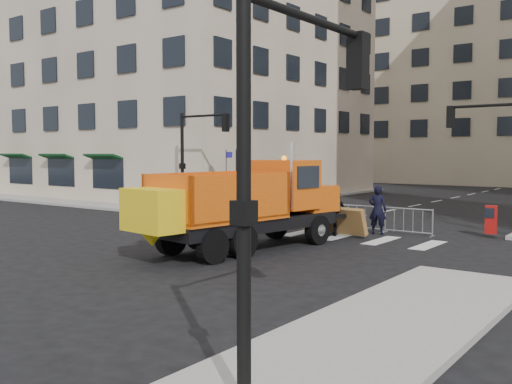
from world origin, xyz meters
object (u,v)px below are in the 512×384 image
Objects in this scene: cop_b at (312,209)px; newspaper_box at (491,220)px; plow_truck at (244,203)px; cop_a at (378,210)px; cop_c at (332,211)px; worker at (245,195)px.

newspaper_box is (6.04, 3.53, -0.33)m from cop_b.
plow_truck reaches higher than cop_b.
cop_a is 1.98m from cop_c.
cop_b reaches higher than worker.
worker reaches higher than newspaper_box.
plow_truck reaches higher than cop_a.
worker is (-7.30, 3.79, 0.09)m from cop_c.
newspaper_box is (5.94, 8.15, -0.93)m from plow_truck.
plow_truck is at bearing -74.84° from worker.
newspaper_box is (3.91, 1.93, -0.30)m from cop_a.
worker is at bearing -70.28° from cop_c.
cop_b reaches higher than cop_c.
plow_truck is at bearing 37.33° from cop_c.
cop_b is 1.04× the size of cop_c.
cop_c is 8.22m from worker.
plow_truck is 10.13m from newspaper_box.
plow_truck is 4.92× the size of cop_c.
cop_b is 1.10× the size of worker.
worker is 1.70× the size of newspaper_box.
cop_c is at bearing -177.96° from cop_b.
cop_a is 8.81m from worker.
cop_a is 4.37m from newspaper_box.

